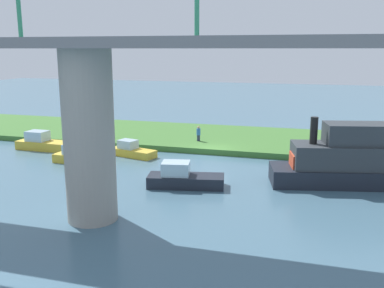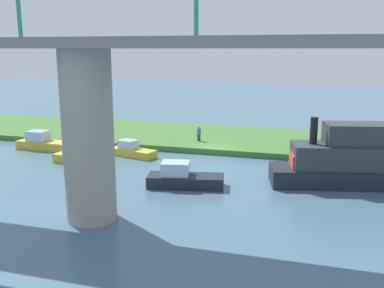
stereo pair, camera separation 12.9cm
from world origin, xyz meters
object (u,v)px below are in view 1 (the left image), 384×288
at_px(person_on_bank, 199,133).
at_px(houseboat_blue, 80,156).
at_px(mooring_post, 294,147).
at_px(bridge_pylon, 89,137).
at_px(pontoon_yellow, 183,178).
at_px(skiff_small, 344,160).
at_px(riverboat_paddlewheel, 43,143).
at_px(motorboat_white, 132,151).

distance_m(person_on_bank, houseboat_blue, 11.13).
bearing_deg(mooring_post, bridge_pylon, 60.33).
distance_m(person_on_bank, pontoon_yellow, 12.03).
height_order(skiff_small, pontoon_yellow, skiff_small).
bearing_deg(pontoon_yellow, person_on_bank, -79.02).
height_order(mooring_post, houseboat_blue, houseboat_blue).
xyz_separation_m(bridge_pylon, riverboat_paddlewheel, (12.34, -13.28, -3.80)).
relative_size(mooring_post, houseboat_blue, 0.20).
height_order(mooring_post, riverboat_paddlewheel, riverboat_paddlewheel).
bearing_deg(mooring_post, houseboat_blue, 21.23).
bearing_deg(houseboat_blue, mooring_post, -158.77).
bearing_deg(houseboat_blue, motorboat_white, -134.00).
height_order(riverboat_paddlewheel, pontoon_yellow, same).
height_order(motorboat_white, houseboat_blue, houseboat_blue).
relative_size(riverboat_paddlewheel, pontoon_yellow, 0.96).
relative_size(mooring_post, riverboat_paddlewheel, 0.18).
height_order(bridge_pylon, houseboat_blue, bridge_pylon).
bearing_deg(person_on_bank, pontoon_yellow, 100.98).
relative_size(bridge_pylon, person_on_bank, 6.31).
relative_size(person_on_bank, skiff_small, 0.15).
bearing_deg(houseboat_blue, person_on_bank, -131.41).
height_order(bridge_pylon, pontoon_yellow, bridge_pylon).
bearing_deg(motorboat_white, riverboat_paddlewheel, -0.40).
relative_size(riverboat_paddlewheel, houseboat_blue, 1.12).
height_order(skiff_small, motorboat_white, skiff_small).
relative_size(bridge_pylon, houseboat_blue, 1.98).
xyz_separation_m(person_on_bank, motorboat_white, (4.32, 5.19, -0.73)).
xyz_separation_m(mooring_post, skiff_small, (-3.53, 6.31, 0.71)).
distance_m(skiff_small, pontoon_yellow, 10.55).
xyz_separation_m(riverboat_paddlewheel, motorboat_white, (-8.62, 0.06, -0.11)).
xyz_separation_m(person_on_bank, mooring_post, (-8.69, 2.10, -0.25)).
bearing_deg(motorboat_white, pontoon_yellow, 135.01).
relative_size(motorboat_white, pontoon_yellow, 0.82).
xyz_separation_m(person_on_bank, houseboat_blue, (7.35, 8.33, -0.68)).
bearing_deg(skiff_small, houseboat_blue, -0.23).
height_order(riverboat_paddlewheel, houseboat_blue, riverboat_paddlewheel).
bearing_deg(person_on_bank, mooring_post, 166.42).
relative_size(person_on_bank, motorboat_white, 0.33).
bearing_deg(person_on_bank, riverboat_paddlewheel, 21.64).
relative_size(skiff_small, motorboat_white, 2.18).
bearing_deg(person_on_bank, houseboat_blue, 48.59).
xyz_separation_m(bridge_pylon, houseboat_blue, (6.75, -10.08, -3.87)).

